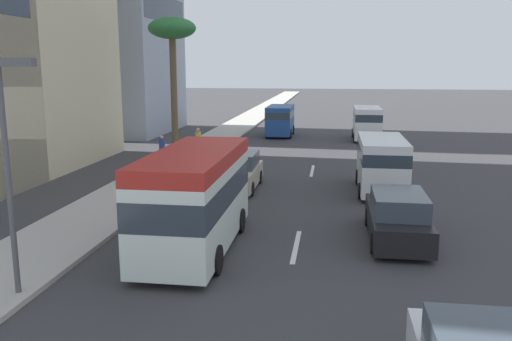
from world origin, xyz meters
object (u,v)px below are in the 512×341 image
at_px(palm_tree, 172,35).
at_px(street_lamp, 10,148).
at_px(pedestrian_near_lamp, 198,141).
at_px(car_sixth, 239,172).
at_px(van_seventh, 382,161).
at_px(minibus_second, 195,196).
at_px(pedestrian_mid_block, 162,148).
at_px(car_fifth, 398,218).
at_px(van_lead, 280,119).
at_px(van_third, 367,121).

height_order(palm_tree, street_lamp, palm_tree).
bearing_deg(street_lamp, pedestrian_near_lamp, 1.85).
relative_size(car_sixth, van_seventh, 0.86).
relative_size(minibus_second, car_sixth, 1.56).
distance_m(car_sixth, pedestrian_near_lamp, 8.57).
bearing_deg(pedestrian_mid_block, palm_tree, -118.18).
xyz_separation_m(car_fifth, car_sixth, (6.80, 6.54, 0.01)).
xyz_separation_m(minibus_second, street_lamp, (-4.17, 3.37, 2.08)).
bearing_deg(minibus_second, van_lead, -179.77).
height_order(van_third, van_seventh, van_third).
xyz_separation_m(minibus_second, pedestrian_mid_block, (14.13, 5.68, -0.73)).
xyz_separation_m(van_lead, car_fifth, (-26.20, -6.52, -0.62)).
height_order(car_sixth, van_seventh, van_seventh).
height_order(minibus_second, car_fifth, minibus_second).
bearing_deg(van_lead, van_third, 78.21).
bearing_deg(pedestrian_near_lamp, street_lamp, -158.45).
relative_size(van_third, car_fifth, 1.04).
height_order(van_lead, minibus_second, minibus_second).
bearing_deg(van_third, minibus_second, 165.66).
distance_m(van_seventh, pedestrian_near_lamp, 12.81).
xyz_separation_m(minibus_second, van_seventh, (8.86, -6.45, -0.31)).
distance_m(van_third, pedestrian_mid_block, 17.62).
height_order(minibus_second, car_sixth, minibus_second).
xyz_separation_m(van_lead, minibus_second, (-28.01, -0.11, 0.33)).
bearing_deg(palm_tree, minibus_second, -161.20).
bearing_deg(van_lead, car_fifth, 13.97).
relative_size(van_third, car_sixth, 1.14).
bearing_deg(pedestrian_near_lamp, car_sixth, -133.22).
height_order(van_seventh, palm_tree, palm_tree).
bearing_deg(van_third, pedestrian_mid_block, 134.91).
bearing_deg(minibus_second, street_lamp, -38.97).
relative_size(car_fifth, street_lamp, 0.82).
distance_m(car_fifth, palm_tree, 19.21).
bearing_deg(van_lead, car_sixth, -0.06).
relative_size(car_sixth, pedestrian_mid_block, 2.77).
relative_size(minibus_second, palm_tree, 0.80).
bearing_deg(minibus_second, pedestrian_mid_block, -158.11).
xyz_separation_m(pedestrian_mid_block, palm_tree, (1.39, -0.40, 6.45)).
bearing_deg(minibus_second, car_fifth, 105.74).
xyz_separation_m(car_sixth, van_seventh, (0.26, -6.58, 0.62)).
distance_m(pedestrian_near_lamp, palm_tree, 6.46).
height_order(car_fifth, palm_tree, palm_tree).
relative_size(van_lead, car_fifth, 1.00).
distance_m(van_third, street_lamp, 32.46).
bearing_deg(minibus_second, pedestrian_near_lamp, -166.05).
xyz_separation_m(van_seventh, pedestrian_mid_block, (5.27, 12.13, -0.42)).
xyz_separation_m(minibus_second, palm_tree, (15.52, 5.28, 5.72)).
xyz_separation_m(car_fifth, street_lamp, (-5.97, 9.77, 3.02)).
bearing_deg(car_sixth, car_fifth, 43.86).
xyz_separation_m(van_third, car_fifth, (-24.76, 0.39, -0.66)).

